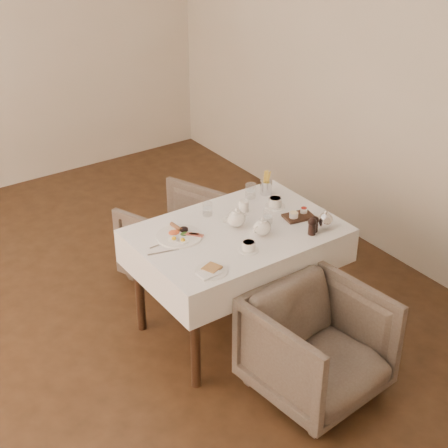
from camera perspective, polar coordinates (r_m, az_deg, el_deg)
table at (r=4.39m, az=1.06°, el=-1.80°), size 1.28×0.88×0.75m
armchair_near at (r=4.10m, az=7.77°, el=-10.00°), size 0.77×0.79×0.66m
armchair_far at (r=5.12m, az=-3.85°, el=-1.16°), size 0.88×0.89×0.63m
breakfast_plate at (r=4.26m, az=-3.75°, el=-0.94°), size 0.29×0.29×0.04m
side_plate at (r=3.90m, az=-1.11°, el=-3.95°), size 0.19×0.19×0.02m
teapot_centre at (r=4.33m, az=1.01°, el=0.57°), size 0.19×0.17×0.13m
teapot_front at (r=4.25m, az=3.20°, el=-0.19°), size 0.17×0.15×0.12m
creamer at (r=4.53m, az=1.66°, el=1.52°), size 0.07×0.07×0.08m
teacup_near at (r=4.10m, az=2.07°, el=-1.89°), size 0.12×0.12×0.06m
teacup_far at (r=4.60m, az=4.27°, el=1.77°), size 0.14×0.14×0.07m
glass_left at (r=4.48m, az=-1.39°, el=1.27°), size 0.08×0.08×0.09m
glass_mid at (r=4.39m, az=3.67°, el=0.60°), size 0.07×0.07×0.09m
glass_right at (r=4.70m, az=2.23°, el=2.77°), size 0.10×0.10×0.10m
condiment_board at (r=4.48m, az=6.19°, el=0.71°), size 0.21×0.16×0.05m
pepper_mill_left at (r=4.28m, az=7.34°, el=-0.18°), size 0.07×0.07×0.12m
pepper_mill_right at (r=4.32m, az=7.55°, el=0.02°), size 0.06×0.06×0.11m
silver_pot at (r=4.36m, az=8.41°, el=0.38°), size 0.13×0.11×0.13m
fries_cup at (r=4.74m, az=3.53°, el=3.36°), size 0.08×0.08×0.18m
cutlery_fork at (r=4.19m, az=-5.17°, el=-1.66°), size 0.17×0.02×0.00m
cutlery_knife at (r=4.11m, az=-5.07°, el=-2.36°), size 0.19×0.06×0.00m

